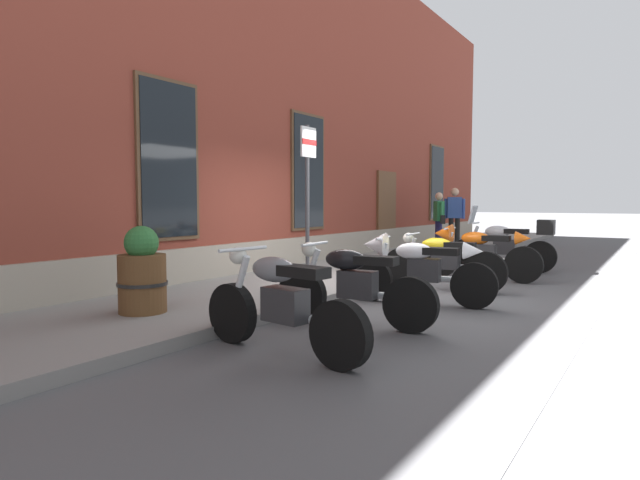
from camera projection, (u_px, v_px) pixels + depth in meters
The scene contains 14 objects.
ground_plane at pixel (374, 291), 8.65m from camera, with size 140.00×140.00×0.00m, color #4C4C4F.
sidewalk at pixel (307, 280), 9.37m from camera, with size 33.07×2.65×0.14m, color slate.
lane_stripe at pixel (594, 313), 6.91m from camera, with size 33.07×0.12×0.01m, color silver.
brick_pub_facade at pixel (121, 96), 11.83m from camera, with size 27.07×7.50×7.63m.
motorcycle_grey_naked at pixel (280, 304), 5.01m from camera, with size 0.62×2.02×1.00m.
motorcycle_black_naked at pixel (352, 285), 6.19m from camera, with size 0.62×2.02×0.97m.
motorcycle_white_sport at pixel (415, 266), 7.51m from camera, with size 0.65×2.09×1.01m.
motorcycle_yellow_naked at pixel (442, 261), 8.72m from camera, with size 0.62×2.06×0.93m.
motorcycle_orange_sport at pixel (476, 250), 9.88m from camera, with size 0.62×2.20×1.03m.
motorcycle_silver_touring at pixel (508, 244), 11.18m from camera, with size 0.62×2.15×1.38m.
pedestrian_striped_shirt at pixel (439, 218), 14.87m from camera, with size 0.55×0.48×1.58m.
pedestrian_blue_top at pixel (454, 214), 15.24m from camera, with size 0.34×0.55×1.72m.
parking_sign at pixel (308, 184), 7.86m from camera, with size 0.36×0.07×2.44m.
barrel_planter at pixel (142, 275), 6.29m from camera, with size 0.59×0.59×1.03m.
Camera 1 is at (-7.67, -3.93, 1.44)m, focal length 29.88 mm.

